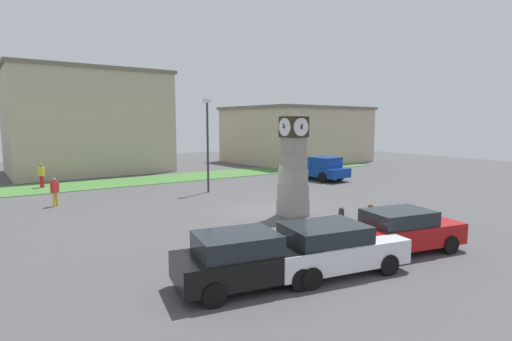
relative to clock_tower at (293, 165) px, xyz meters
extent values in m
plane|color=#4C4C4F|center=(-0.40, 1.57, -2.52)|extent=(76.65, 76.65, 0.00)
cube|color=gray|center=(0.00, 0.00, -2.14)|extent=(1.16, 1.16, 0.77)
cube|color=gray|center=(0.00, 0.00, -1.37)|extent=(1.10, 1.10, 0.77)
cube|color=gray|center=(0.00, 0.00, -0.60)|extent=(1.03, 1.03, 0.77)
cube|color=gray|center=(0.00, 0.00, 0.17)|extent=(0.97, 0.97, 0.77)
cube|color=gray|center=(0.00, 0.00, 0.94)|extent=(0.90, 0.90, 0.77)
cube|color=#2D2316|center=(0.00, 0.00, 1.82)|extent=(1.05, 1.05, 0.99)
cylinder|color=white|center=(0.00, 0.54, 1.82)|extent=(0.86, 0.04, 0.86)
cube|color=black|center=(0.00, 0.57, 1.82)|extent=(0.06, 0.12, 0.19)
cube|color=black|center=(0.00, 0.57, 1.82)|extent=(0.04, 0.32, 0.07)
cylinder|color=white|center=(0.00, -0.54, 1.82)|extent=(0.86, 0.04, 0.86)
cube|color=black|center=(0.00, -0.57, 1.82)|extent=(0.06, 0.15, 0.18)
cube|color=black|center=(0.00, -0.57, 1.82)|extent=(0.04, 0.23, 0.28)
cylinder|color=white|center=(0.54, 0.00, 1.82)|extent=(0.04, 0.86, 0.86)
cube|color=black|center=(0.57, 0.00, 1.82)|extent=(0.09, 0.06, 0.20)
cube|color=black|center=(0.57, 0.00, 1.82)|extent=(0.21, 0.04, 0.29)
cylinder|color=white|center=(-0.54, 0.00, 1.82)|extent=(0.04, 0.86, 0.86)
cube|color=black|center=(-0.57, 0.00, 1.82)|extent=(0.19, 0.06, 0.10)
cube|color=black|center=(-0.57, 0.00, 1.82)|extent=(0.16, 0.04, 0.31)
pyramid|color=#2D2316|center=(0.00, 0.00, 2.50)|extent=(1.10, 1.10, 0.36)
cylinder|color=brown|center=(1.19, -3.82, -2.05)|extent=(0.27, 0.27, 0.94)
sphere|color=brown|center=(1.19, -3.82, -1.54)|extent=(0.24, 0.24, 0.24)
cylinder|color=#333338|center=(0.08, -3.20, -2.10)|extent=(0.24, 0.24, 0.84)
sphere|color=#333338|center=(0.08, -3.20, -1.65)|extent=(0.22, 0.22, 0.22)
cube|color=black|center=(-6.40, -5.98, -1.88)|extent=(4.23, 2.47, 0.74)
cube|color=#1E2328|center=(-6.69, -5.93, -1.24)|extent=(2.44, 2.02, 0.55)
cylinder|color=black|center=(-5.03, -5.33, -2.20)|extent=(0.67, 0.32, 0.64)
cylinder|color=black|center=(-5.32, -7.04, -2.20)|extent=(0.67, 0.32, 0.64)
cylinder|color=black|center=(-7.47, -4.92, -2.20)|extent=(0.67, 0.32, 0.64)
cylinder|color=black|center=(-7.76, -6.63, -2.20)|extent=(0.67, 0.32, 0.64)
cube|color=silver|center=(-3.55, -6.45, -1.88)|extent=(4.61, 2.71, 0.73)
cube|color=#1E2328|center=(-3.87, -6.39, -1.27)|extent=(2.67, 2.21, 0.50)
cylinder|color=black|center=(-2.06, -5.77, -2.20)|extent=(0.67, 0.33, 0.64)
cylinder|color=black|center=(-2.39, -7.61, -2.20)|extent=(0.67, 0.33, 0.64)
cylinder|color=black|center=(-4.71, -5.29, -2.20)|extent=(0.67, 0.33, 0.64)
cylinder|color=black|center=(-5.04, -7.13, -2.20)|extent=(0.67, 0.33, 0.64)
cube|color=#A51111|center=(-0.08, -6.46, -1.88)|extent=(4.37, 2.48, 0.74)
cube|color=#1E2328|center=(-0.38, -6.40, -1.26)|extent=(2.52, 1.99, 0.51)
cylinder|color=black|center=(1.33, -5.89, -2.20)|extent=(0.67, 0.34, 0.64)
cylinder|color=black|center=(1.02, -7.51, -2.20)|extent=(0.67, 0.34, 0.64)
cylinder|color=black|center=(-1.18, -5.41, -2.20)|extent=(0.67, 0.34, 0.64)
cylinder|color=black|center=(-1.49, -7.03, -2.20)|extent=(0.67, 0.34, 0.64)
cube|color=navy|center=(9.40, 8.85, -1.82)|extent=(2.54, 5.59, 0.70)
cube|color=navy|center=(9.48, 7.90, -1.07)|extent=(2.12, 2.07, 0.80)
cube|color=navy|center=(9.30, 9.93, -1.29)|extent=(2.32, 3.16, 0.36)
cylinder|color=black|center=(10.52, 7.32, -2.12)|extent=(0.35, 0.82, 0.80)
cylinder|color=black|center=(8.57, 7.14, -2.12)|extent=(0.35, 0.82, 0.80)
cylinder|color=black|center=(10.22, 10.56, -2.12)|extent=(0.35, 0.82, 0.80)
cylinder|color=black|center=(8.28, 10.38, -2.12)|extent=(0.35, 0.82, 0.80)
cylinder|color=gold|center=(-9.56, 8.73, -2.13)|extent=(0.14, 0.14, 0.78)
cylinder|color=gold|center=(-9.42, 8.86, -2.13)|extent=(0.14, 0.14, 0.78)
cube|color=red|center=(-9.49, 8.80, -1.45)|extent=(0.46, 0.45, 0.58)
sphere|color=#8C664C|center=(-9.49, 8.80, -1.06)|extent=(0.21, 0.21, 0.21)
cylinder|color=red|center=(-9.42, 15.96, -2.09)|extent=(0.14, 0.14, 0.86)
cylinder|color=red|center=(-9.55, 16.11, -2.09)|extent=(0.14, 0.14, 0.86)
cube|color=gold|center=(-9.48, 16.03, -1.34)|extent=(0.44, 0.46, 0.65)
sphere|color=#8C664C|center=(-9.48, 16.03, -0.90)|extent=(0.23, 0.23, 0.23)
cylinder|color=#333338|center=(-0.54, 8.17, 0.37)|extent=(0.14, 0.14, 5.79)
cube|color=silver|center=(-0.54, 8.17, 3.39)|extent=(0.50, 0.24, 0.24)
cube|color=#B7A88E|center=(-4.80, 24.31, 1.91)|extent=(13.46, 10.56, 8.86)
cube|color=#6E6455|center=(-4.80, 24.31, 6.49)|extent=(13.86, 10.87, 0.30)
cube|color=#B7A88E|center=(17.37, 21.23, 0.45)|extent=(14.83, 12.64, 5.95)
cube|color=#6E6455|center=(17.37, 21.23, 3.58)|extent=(15.27, 13.01, 0.30)
cube|color=#477A38|center=(-2.16, 15.62, -2.50)|extent=(45.99, 4.79, 0.04)
camera|label=1|loc=(-12.05, -15.09, 2.06)|focal=28.00mm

